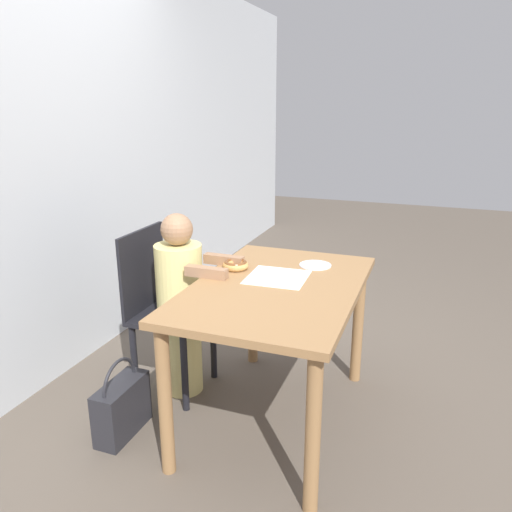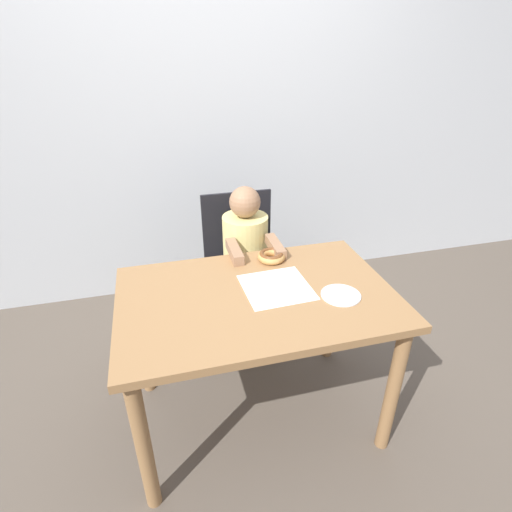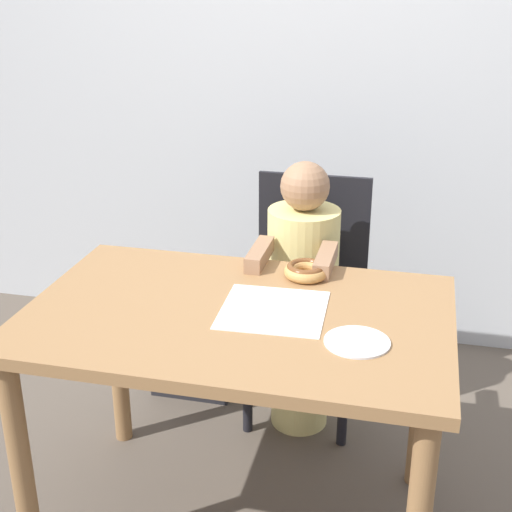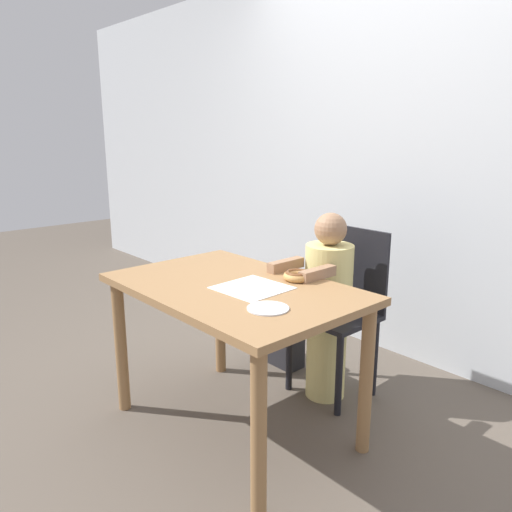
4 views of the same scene
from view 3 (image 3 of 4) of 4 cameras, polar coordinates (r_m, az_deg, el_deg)
wall_back at (r=3.08m, az=5.05°, el=15.56°), size 8.00×0.05×2.50m
dining_table at (r=2.00m, az=-1.47°, el=-7.17°), size 1.16×0.75×0.73m
chair at (r=2.64m, az=4.09°, el=-3.16°), size 0.41×0.37×0.90m
child_figure at (r=2.53m, az=3.68°, el=-3.61°), size 0.26×0.44×1.01m
donut at (r=2.15m, az=4.02°, el=-1.15°), size 0.13×0.13×0.04m
napkin at (r=1.95m, az=1.40°, el=-4.32°), size 0.30×0.30×0.00m
handbag at (r=2.88m, az=-5.11°, el=-8.33°), size 0.32×0.13×0.40m
plate at (r=1.81m, az=8.08°, el=-6.82°), size 0.17×0.17×0.01m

